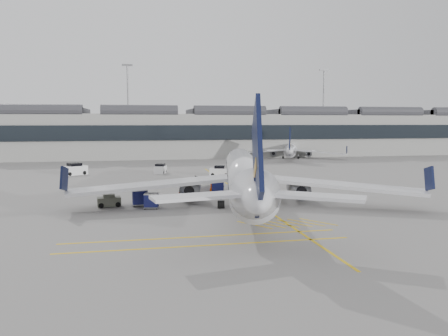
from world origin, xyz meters
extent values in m
plane|color=gray|center=(0.00, 0.00, 0.00)|extent=(220.00, 220.00, 0.00)
cube|color=#9E9E99|center=(0.00, 72.00, 5.50)|extent=(200.00, 20.00, 11.00)
cube|color=black|center=(0.00, 61.80, 6.50)|extent=(200.00, 0.50, 3.60)
cube|color=#38383D|center=(0.00, 72.00, 11.70)|extent=(200.00, 18.00, 1.40)
cylinder|color=slate|center=(-5.00, 86.00, 12.50)|extent=(0.44, 0.44, 25.00)
cube|color=slate|center=(-5.00, 86.00, 25.20)|extent=(3.00, 0.60, 0.50)
cylinder|color=slate|center=(55.00, 86.00, 12.50)|extent=(0.44, 0.44, 25.00)
cube|color=slate|center=(55.00, 86.00, 25.20)|extent=(3.00, 0.60, 0.50)
cube|color=gold|center=(10.00, 10.00, 0.01)|extent=(0.25, 60.00, 0.01)
cylinder|color=silver|center=(8.62, 2.90, 3.28)|extent=(9.97, 31.39, 3.91)
cone|color=silver|center=(12.10, 20.25, 3.28)|extent=(4.66, 4.85, 3.91)
cone|color=silver|center=(5.06, -14.86, 3.70)|extent=(4.82, 5.67, 3.91)
cube|color=silver|center=(-1.38, 3.31, 2.34)|extent=(18.01, 5.78, 0.36)
cube|color=silver|center=(18.01, -0.57, 2.34)|extent=(17.26, 11.94, 0.36)
cylinder|color=slate|center=(2.81, 4.60, 1.61)|extent=(2.88, 4.10, 2.19)
cylinder|color=slate|center=(14.65, 2.22, 1.61)|extent=(2.88, 4.10, 2.19)
cube|color=black|center=(5.19, -14.25, 6.61)|extent=(1.86, 7.83, 8.72)
cylinder|color=black|center=(10.98, 14.64, 0.33)|extent=(0.42, 0.71, 0.67)
cylinder|color=black|center=(5.56, 0.86, 0.42)|extent=(0.88, 0.96, 0.83)
cylinder|color=black|center=(10.66, -0.16, 0.42)|extent=(0.88, 0.96, 0.83)
cylinder|color=silver|center=(35.22, 60.67, 2.37)|extent=(10.92, 22.05, 2.83)
cone|color=silver|center=(39.92, 72.58, 2.37)|extent=(3.74, 3.84, 2.83)
cone|color=silver|center=(30.41, 48.49, 2.67)|extent=(3.96, 4.40, 2.83)
cube|color=silver|center=(28.15, 62.25, 1.69)|extent=(12.94, 3.49, 0.26)
cube|color=silver|center=(41.46, 57.00, 1.69)|extent=(11.59, 10.24, 0.26)
cylinder|color=slate|center=(31.30, 62.63, 1.17)|extent=(2.47, 3.10, 1.58)
cylinder|color=slate|center=(39.42, 59.42, 1.17)|extent=(2.47, 3.10, 1.58)
cube|color=black|center=(30.58, 48.91, 4.78)|extent=(2.31, 5.41, 6.30)
cylinder|color=black|center=(38.40, 68.73, 0.24)|extent=(0.37, 0.53, 0.48)
cylinder|color=black|center=(32.78, 59.61, 0.30)|extent=(0.71, 0.75, 0.60)
cylinder|color=black|center=(36.28, 58.23, 0.30)|extent=(0.71, 0.75, 0.60)
cube|color=#BAB7B0|center=(5.23, 12.43, 0.38)|extent=(4.41, 2.38, 0.77)
cube|color=black|center=(6.31, 12.63, 1.26)|extent=(3.89, 1.86, 1.63)
cube|color=#BAB7B0|center=(4.04, 12.21, 1.15)|extent=(1.23, 1.58, 0.99)
cylinder|color=black|center=(3.85, 11.40, 0.24)|extent=(0.51, 0.28, 0.48)
cylinder|color=black|center=(3.57, 12.91, 0.24)|extent=(0.51, 0.28, 0.48)
cylinder|color=black|center=(6.88, 11.95, 0.24)|extent=(0.51, 0.28, 0.48)
cylinder|color=black|center=(6.60, 13.47, 0.24)|extent=(0.51, 0.28, 0.48)
cube|color=gray|center=(6.92, 10.32, 0.17)|extent=(1.71, 1.44, 0.11)
cube|color=navy|center=(6.92, 10.32, 0.94)|extent=(1.56, 1.39, 1.38)
cube|color=silver|center=(6.92, 10.32, 1.66)|extent=(1.61, 1.44, 0.10)
cylinder|color=black|center=(6.22, 9.85, 0.11)|extent=(0.22, 0.11, 0.21)
cylinder|color=black|center=(6.29, 10.89, 0.11)|extent=(0.22, 0.11, 0.21)
cylinder|color=black|center=(7.55, 9.76, 0.11)|extent=(0.22, 0.11, 0.21)
cylinder|color=black|center=(7.62, 10.80, 0.11)|extent=(0.22, 0.11, 0.21)
cube|color=gray|center=(-1.60, 2.25, 0.16)|extent=(1.74, 1.52, 0.11)
cube|color=navy|center=(-1.60, 2.25, 0.88)|extent=(1.60, 1.45, 1.30)
cube|color=silver|center=(-1.60, 2.25, 1.56)|extent=(1.65, 1.51, 0.09)
cylinder|color=black|center=(-2.31, 1.88, 0.10)|extent=(0.21, 0.13, 0.20)
cylinder|color=black|center=(-2.12, 2.85, 0.10)|extent=(0.21, 0.13, 0.20)
cylinder|color=black|center=(-1.08, 1.64, 0.10)|extent=(0.21, 0.13, 0.20)
cylinder|color=black|center=(-0.89, 2.61, 0.10)|extent=(0.21, 0.13, 0.20)
cube|color=gray|center=(2.97, 6.90, 0.17)|extent=(1.91, 1.71, 0.11)
cube|color=navy|center=(2.97, 6.90, 0.93)|extent=(1.76, 1.63, 1.38)
cube|color=silver|center=(2.97, 6.90, 1.66)|extent=(1.82, 1.69, 0.10)
cylinder|color=black|center=(2.19, 6.57, 0.10)|extent=(0.23, 0.15, 0.21)
cylinder|color=black|center=(2.46, 7.58, 0.10)|extent=(0.23, 0.15, 0.21)
cylinder|color=black|center=(3.47, 6.22, 0.10)|extent=(0.23, 0.15, 0.21)
cylinder|color=black|center=(3.75, 7.23, 0.10)|extent=(0.23, 0.15, 0.21)
cube|color=gray|center=(-2.76, 4.03, 0.18)|extent=(1.80, 1.52, 0.12)
cube|color=navy|center=(-2.76, 4.03, 0.98)|extent=(1.65, 1.46, 1.45)
cube|color=silver|center=(-2.76, 4.03, 1.74)|extent=(1.70, 1.52, 0.10)
cylinder|color=black|center=(-3.42, 3.43, 0.11)|extent=(0.23, 0.12, 0.22)
cylinder|color=black|center=(-3.50, 4.52, 0.11)|extent=(0.23, 0.12, 0.22)
cylinder|color=black|center=(-2.02, 3.53, 0.11)|extent=(0.23, 0.12, 0.22)
cylinder|color=black|center=(-2.11, 4.63, 0.11)|extent=(0.23, 0.12, 0.22)
imported|color=#DC4C0B|center=(6.12, 10.05, 0.84)|extent=(0.65, 0.73, 1.68)
imported|color=#E63C0C|center=(2.02, 5.97, 0.89)|extent=(0.90, 0.72, 1.77)
cube|color=#4F5245|center=(-6.02, 4.29, 0.53)|extent=(2.57, 1.75, 0.96)
cube|color=#4F5245|center=(-6.02, 4.29, 1.10)|extent=(1.30, 1.30, 0.48)
cylinder|color=black|center=(-6.79, 3.56, 0.27)|extent=(0.57, 0.31, 0.54)
cylinder|color=black|center=(-6.96, 4.80, 0.27)|extent=(0.57, 0.31, 0.54)
cylinder|color=black|center=(-5.08, 3.79, 0.27)|extent=(0.57, 0.31, 0.54)
cylinder|color=black|center=(-5.24, 5.03, 0.27)|extent=(0.57, 0.31, 0.54)
cone|color=#F24C0A|center=(13.59, 21.63, 0.23)|extent=(0.33, 0.33, 0.46)
cone|color=#F24C0A|center=(11.50, 4.81, 0.26)|extent=(0.38, 0.38, 0.52)
cube|color=white|center=(-13.47, 34.65, 0.77)|extent=(4.39, 3.81, 1.54)
cube|color=black|center=(-13.47, 34.65, 1.70)|extent=(2.68, 2.64, 0.66)
cylinder|color=black|center=(-14.09, 33.20, 0.33)|extent=(0.68, 0.56, 0.66)
cylinder|color=black|center=(-15.05, 34.67, 0.33)|extent=(0.68, 0.56, 0.66)
cylinder|color=black|center=(-11.89, 34.64, 0.33)|extent=(0.68, 0.56, 0.66)
cylinder|color=black|center=(-12.85, 36.11, 0.33)|extent=(0.68, 0.56, 0.66)
cube|color=white|center=(1.09, 34.07, 0.64)|extent=(2.47, 3.63, 1.29)
cube|color=black|center=(1.09, 34.07, 1.42)|extent=(1.94, 2.01, 0.55)
cylinder|color=black|center=(1.51, 32.81, 0.28)|extent=(0.34, 0.59, 0.55)
cylinder|color=black|center=(0.09, 33.20, 0.28)|extent=(0.34, 0.59, 0.55)
cylinder|color=black|center=(2.09, 34.94, 0.28)|extent=(0.34, 0.59, 0.55)
cylinder|color=black|center=(0.67, 35.33, 0.28)|extent=(0.34, 0.59, 0.55)
cube|color=white|center=(10.70, 28.27, 0.65)|extent=(3.69, 2.59, 1.30)
cube|color=black|center=(10.70, 28.27, 1.44)|extent=(2.07, 2.00, 0.56)
cylinder|color=black|center=(9.41, 27.89, 0.28)|extent=(0.59, 0.36, 0.56)
cylinder|color=black|center=(9.85, 29.31, 0.28)|extent=(0.59, 0.36, 0.56)
cylinder|color=black|center=(11.54, 27.23, 0.28)|extent=(0.59, 0.36, 0.56)
cylinder|color=black|center=(11.98, 28.65, 0.28)|extent=(0.59, 0.36, 0.56)
camera|label=1|loc=(-3.08, -43.36, 9.00)|focal=35.00mm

